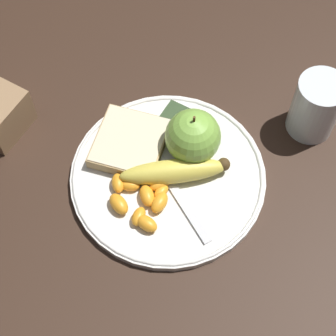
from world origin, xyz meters
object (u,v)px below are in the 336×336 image
Objects in this scene: plate at (168,176)px; jam_packet at (174,118)px; fork at (165,175)px; bread_slice at (130,143)px; apple at (193,137)px; juice_glass at (315,108)px; banana at (176,169)px.

plate is 6.82× the size of jam_packet.
bread_slice is at bearing 17.01° from fork.
apple is 0.10m from bread_slice.
jam_packet is at bearing 120.63° from juice_glass.
bread_slice is at bearing 84.92° from banana.
fork reaches higher than plate.
apple is at bearing -0.27° from banana.
fork is at bearing 150.17° from plate.
jam_packet is (0.08, 0.04, 0.01)m from plate.
banana reaches higher than bread_slice.
fork is at bearing -157.73° from jam_packet.
apple reaches higher than banana.
bread_slice is (-0.04, 0.08, -0.03)m from apple.
apple is at bearing -11.58° from plate.
apple is at bearing -123.24° from jam_packet.
apple is at bearing -64.55° from bread_slice.
banana is 3.45× the size of jam_packet.
fork is at bearing 143.52° from juice_glass.
bread_slice is at bearing 115.45° from apple.
apple is at bearing 136.61° from juice_glass.
jam_packet is at bearing 24.40° from plate.
juice_glass is 0.28m from bread_slice.
jam_packet is (0.07, -0.03, -0.00)m from bread_slice.
bread_slice is (0.01, 0.08, -0.01)m from banana.
juice_glass is at bearing -50.22° from bread_slice.
banana is at bearing 144.70° from juice_glass.
banana is (-0.18, 0.13, -0.02)m from juice_glass.
apple reaches higher than bread_slice.
apple reaches higher than jam_packet.
juice_glass is 2.40× the size of jam_packet.
plate is 0.07m from apple.
banana is at bearing -62.52° from plate.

